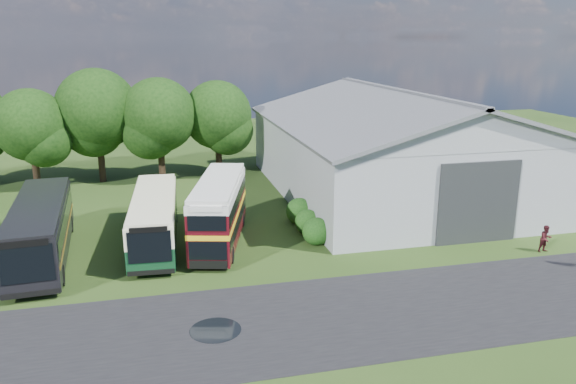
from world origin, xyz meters
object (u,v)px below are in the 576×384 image
object	(u,v)px
storage_shed	(396,140)
bus_dark_single	(41,229)
visitor_b	(546,239)
bus_green_single	(155,218)
bus_maroon_double	(219,212)

from	to	relation	value
storage_shed	bus_dark_single	bearing A→B (deg)	-160.97
bus_dark_single	visitor_b	distance (m)	28.61
storage_shed	visitor_b	bearing A→B (deg)	-78.08
bus_green_single	bus_maroon_double	bearing A→B (deg)	-8.98
storage_shed	bus_dark_single	size ratio (longest dim) A/B	2.08
storage_shed	visitor_b	size ratio (longest dim) A/B	15.59
visitor_b	bus_maroon_double	bearing A→B (deg)	156.33
bus_green_single	visitor_b	bearing A→B (deg)	-13.93
storage_shed	bus_dark_single	distance (m)	26.50
bus_maroon_double	visitor_b	xyz separation A→B (m)	(18.06, -5.91, -1.17)
bus_maroon_double	visitor_b	world-z (taller)	bus_maroon_double
bus_maroon_double	storage_shed	bearing A→B (deg)	44.15
bus_maroon_double	bus_dark_single	world-z (taller)	bus_maroon_double
bus_green_single	visitor_b	xyz separation A→B (m)	(21.83, -6.72, -0.80)
bus_maroon_double	visitor_b	size ratio (longest dim) A/B	5.94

